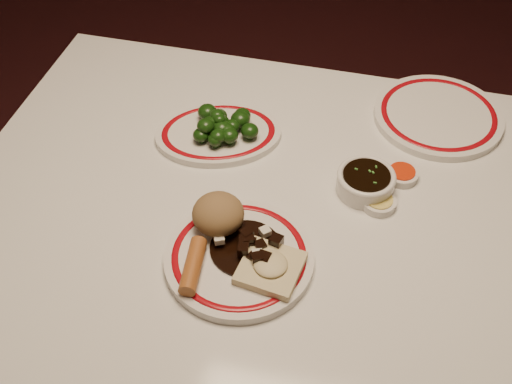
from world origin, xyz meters
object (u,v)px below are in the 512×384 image
(rice_mound, at_px, (218,214))
(spring_roll, at_px, (193,266))
(dining_table, at_px, (274,239))
(stirfry_heap, at_px, (250,247))
(fried_wonton, at_px, (271,267))
(broccoli_pile, at_px, (222,125))
(main_plate, at_px, (239,258))
(soy_bowl, at_px, (365,183))
(broccoli_plate, at_px, (218,134))

(rice_mound, distance_m, spring_roll, 0.11)
(dining_table, xyz_separation_m, stirfry_heap, (-0.02, -0.12, 0.12))
(fried_wonton, relative_size, stirfry_heap, 0.89)
(dining_table, distance_m, spring_roll, 0.24)
(rice_mound, height_order, stirfry_heap, rice_mound)
(broccoli_pile, bearing_deg, main_plate, -68.96)
(spring_roll, xyz_separation_m, soy_bowl, (0.25, 0.27, -0.01))
(dining_table, distance_m, main_plate, 0.17)
(stirfry_heap, bearing_deg, broccoli_plate, 115.95)
(dining_table, bearing_deg, spring_roll, -117.44)
(rice_mound, distance_m, broccoli_pile, 0.25)
(dining_table, height_order, soy_bowl, soy_bowl)
(stirfry_heap, distance_m, broccoli_pile, 0.31)
(fried_wonton, bearing_deg, main_plate, 161.37)
(fried_wonton, relative_size, broccoli_plate, 0.36)
(main_plate, bearing_deg, soy_bowl, 49.66)
(spring_roll, xyz_separation_m, broccoli_plate, (-0.06, 0.35, -0.02))
(soy_bowl, bearing_deg, spring_roll, -132.89)
(broccoli_pile, height_order, soy_bowl, broccoli_pile)
(main_plate, relative_size, stirfry_heap, 2.55)
(spring_roll, height_order, soy_bowl, spring_roll)
(spring_roll, distance_m, fried_wonton, 0.13)
(rice_mound, distance_m, stirfry_heap, 0.08)
(soy_bowl, bearing_deg, fried_wonton, -118.01)
(dining_table, xyz_separation_m, fried_wonton, (0.03, -0.16, 0.12))
(rice_mound, relative_size, broccoli_pile, 0.66)
(broccoli_plate, bearing_deg, broccoli_pile, -18.21)
(spring_roll, height_order, stirfry_heap, stirfry_heap)
(dining_table, relative_size, rice_mound, 13.18)
(dining_table, distance_m, fried_wonton, 0.20)
(broccoli_pile, bearing_deg, rice_mound, -75.45)
(stirfry_heap, bearing_deg, main_plate, -139.71)
(spring_roll, height_order, broccoli_pile, broccoli_pile)
(main_plate, height_order, broccoli_plate, main_plate)
(spring_roll, bearing_deg, main_plate, 31.66)
(broccoli_pile, distance_m, soy_bowl, 0.31)
(main_plate, distance_m, spring_roll, 0.08)
(rice_mound, distance_m, fried_wonton, 0.13)
(soy_bowl, bearing_deg, main_plate, -130.34)
(rice_mound, relative_size, spring_roll, 0.87)
(fried_wonton, xyz_separation_m, broccoli_plate, (-0.18, 0.32, -0.02))
(rice_mound, bearing_deg, broccoli_plate, 106.42)
(dining_table, distance_m, broccoli_plate, 0.25)
(dining_table, bearing_deg, stirfry_heap, -97.65)
(dining_table, relative_size, broccoli_plate, 3.93)
(main_plate, height_order, rice_mound, rice_mound)
(broccoli_plate, bearing_deg, main_plate, -67.59)
(dining_table, xyz_separation_m, broccoli_pile, (-0.15, 0.16, 0.13))
(main_plate, distance_m, broccoli_pile, 0.32)
(rice_mound, xyz_separation_m, soy_bowl, (0.24, 0.17, -0.03))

